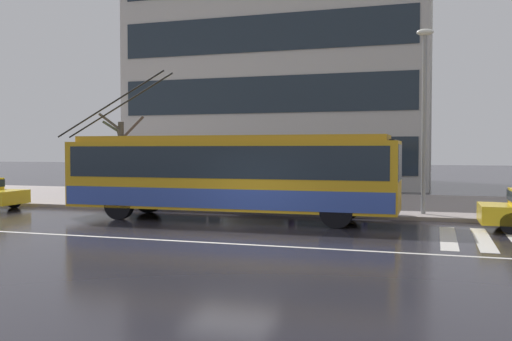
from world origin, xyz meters
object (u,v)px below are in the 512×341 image
at_px(street_lamp, 424,105).
at_px(street_tree_bare, 121,154).
at_px(pedestrian_approaching_curb, 293,168).
at_px(bus_shelter, 254,159).
at_px(pedestrian_at_shelter, 366,170).
at_px(pedestrian_walking_past, 153,165).
at_px(trolleybus, 230,174).

xyz_separation_m(street_lamp, street_tree_bare, (-13.14, 1.43, -1.78)).
relative_size(pedestrian_approaching_curb, street_tree_bare, 0.50).
bearing_deg(bus_shelter, street_tree_bare, 176.82).
distance_m(pedestrian_at_shelter, pedestrian_approaching_curb, 3.24).
bearing_deg(pedestrian_approaching_curb, pedestrian_at_shelter, -20.69).
relative_size(bus_shelter, pedestrian_at_shelter, 1.83).
bearing_deg(pedestrian_at_shelter, pedestrian_approaching_curb, 159.31).
xyz_separation_m(pedestrian_at_shelter, pedestrian_walking_past, (-9.29, 1.13, 0.07)).
distance_m(bus_shelter, street_lamp, 7.09).
relative_size(bus_shelter, pedestrian_walking_past, 1.77).
relative_size(bus_shelter, pedestrian_approaching_curb, 1.84).
height_order(trolleybus, bus_shelter, trolleybus).
bearing_deg(pedestrian_approaching_curb, street_tree_bare, 177.29).
distance_m(trolleybus, street_lamp, 7.34).
xyz_separation_m(pedestrian_approaching_curb, pedestrian_walking_past, (-6.26, -0.01, 0.06)).
bearing_deg(pedestrian_walking_past, pedestrian_at_shelter, -6.94).
distance_m(pedestrian_at_shelter, street_tree_bare, 11.22).
distance_m(bus_shelter, pedestrian_walking_past, 4.62).
bearing_deg(pedestrian_walking_past, pedestrian_approaching_curb, 0.12).
xyz_separation_m(bus_shelter, pedestrian_walking_past, (-4.61, -0.04, -0.27)).
bearing_deg(trolleybus, pedestrian_approaching_curb, 69.78).
bearing_deg(trolleybus, pedestrian_at_shelter, 29.89).
relative_size(pedestrian_approaching_curb, street_lamp, 0.30).
bearing_deg(trolleybus, street_lamp, 22.16).
bearing_deg(street_lamp, street_tree_bare, 173.78).
height_order(bus_shelter, pedestrian_at_shelter, bus_shelter).
xyz_separation_m(bus_shelter, street_tree_bare, (-6.41, 0.36, 0.20)).
xyz_separation_m(bus_shelter, street_lamp, (6.72, -1.07, 1.99)).
height_order(trolleybus, pedestrian_at_shelter, trolleybus).
height_order(bus_shelter, pedestrian_approaching_curb, bus_shelter).
bearing_deg(street_lamp, pedestrian_walking_past, 174.78).
bearing_deg(bus_shelter, pedestrian_at_shelter, -14.03).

